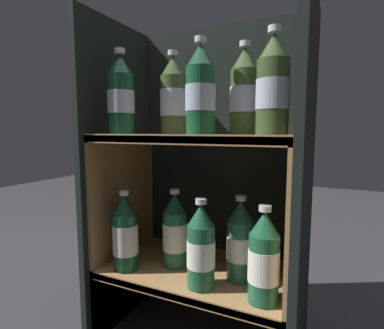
{
  "coord_description": "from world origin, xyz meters",
  "views": [
    {
      "loc": [
        0.35,
        -0.63,
        0.64
      ],
      "look_at": [
        0.0,
        0.11,
        0.54
      ],
      "focal_mm": 28.0,
      "sensor_mm": 36.0,
      "label": 1
    }
  ],
  "objects_px": {
    "bottle_lower_front_1": "(201,248)",
    "bottle_lower_back_0": "(175,232)",
    "bottle_upper_back_1": "(244,94)",
    "bottle_upper_back_0": "(173,98)",
    "bottle_upper_front_2": "(273,88)",
    "bottle_lower_front_0": "(125,235)",
    "bottle_lower_front_2": "(264,260)",
    "bottle_lower_back_1": "(240,242)",
    "bottle_upper_front_0": "(121,97)",
    "bottle_upper_front_1": "(200,92)"
  },
  "relations": [
    {
      "from": "bottle_lower_front_1",
      "to": "bottle_upper_front_1",
      "type": "bearing_deg",
      "value": 180.0
    },
    {
      "from": "bottle_upper_front_1",
      "to": "bottle_upper_back_0",
      "type": "relative_size",
      "value": 1.0
    },
    {
      "from": "bottle_lower_front_0",
      "to": "bottle_lower_front_1",
      "type": "height_order",
      "value": "same"
    },
    {
      "from": "bottle_lower_front_0",
      "to": "bottle_lower_front_1",
      "type": "distance_m",
      "value": 0.24
    },
    {
      "from": "bottle_upper_front_0",
      "to": "bottle_lower_front_1",
      "type": "distance_m",
      "value": 0.47
    },
    {
      "from": "bottle_upper_front_2",
      "to": "bottle_upper_back_0",
      "type": "bearing_deg",
      "value": 164.49
    },
    {
      "from": "bottle_lower_front_0",
      "to": "bottle_lower_front_2",
      "type": "xyz_separation_m",
      "value": [
        0.41,
        0.0,
        0.0
      ]
    },
    {
      "from": "bottle_lower_front_0",
      "to": "bottle_upper_front_0",
      "type": "bearing_deg",
      "value": -180.0
    },
    {
      "from": "bottle_upper_front_0",
      "to": "bottle_lower_back_0",
      "type": "bearing_deg",
      "value": 33.47
    },
    {
      "from": "bottle_upper_back_0",
      "to": "bottle_upper_back_1",
      "type": "relative_size",
      "value": 1.0
    },
    {
      "from": "bottle_upper_front_1",
      "to": "bottle_lower_front_2",
      "type": "xyz_separation_m",
      "value": [
        0.17,
        0.0,
        -0.4
      ]
    },
    {
      "from": "bottle_lower_front_2",
      "to": "bottle_lower_back_1",
      "type": "distance_m",
      "value": 0.12
    },
    {
      "from": "bottle_upper_front_0",
      "to": "bottle_lower_back_1",
      "type": "height_order",
      "value": "bottle_upper_front_0"
    },
    {
      "from": "bottle_upper_front_2",
      "to": "bottle_upper_back_0",
      "type": "relative_size",
      "value": 1.0
    },
    {
      "from": "bottle_upper_back_0",
      "to": "bottle_lower_front_2",
      "type": "bearing_deg",
      "value": -16.0
    },
    {
      "from": "bottle_upper_front_2",
      "to": "bottle_lower_front_0",
      "type": "relative_size",
      "value": 1.0
    },
    {
      "from": "bottle_upper_front_1",
      "to": "bottle_lower_back_1",
      "type": "height_order",
      "value": "bottle_upper_front_1"
    },
    {
      "from": "bottle_lower_front_0",
      "to": "bottle_lower_back_1",
      "type": "relative_size",
      "value": 1.0
    },
    {
      "from": "bottle_upper_front_2",
      "to": "bottle_lower_back_1",
      "type": "height_order",
      "value": "bottle_upper_front_2"
    },
    {
      "from": "bottle_upper_front_0",
      "to": "bottle_lower_back_1",
      "type": "xyz_separation_m",
      "value": [
        0.33,
        0.08,
        -0.4
      ]
    },
    {
      "from": "bottle_upper_front_2",
      "to": "bottle_upper_back_1",
      "type": "xyz_separation_m",
      "value": [
        -0.09,
        0.08,
        0.0
      ]
    },
    {
      "from": "bottle_lower_front_2",
      "to": "bottle_upper_front_2",
      "type": "bearing_deg",
      "value": -0.0
    },
    {
      "from": "bottle_upper_back_1",
      "to": "bottle_lower_front_0",
      "type": "distance_m",
      "value": 0.52
    },
    {
      "from": "bottle_lower_front_1",
      "to": "bottle_lower_front_2",
      "type": "bearing_deg",
      "value": 0.0
    },
    {
      "from": "bottle_upper_front_0",
      "to": "bottle_upper_back_0",
      "type": "bearing_deg",
      "value": 34.09
    },
    {
      "from": "bottle_lower_back_0",
      "to": "bottle_upper_back_1",
      "type": "bearing_deg",
      "value": 0.0
    },
    {
      "from": "bottle_upper_front_0",
      "to": "bottle_upper_back_0",
      "type": "distance_m",
      "value": 0.15
    },
    {
      "from": "bottle_upper_front_0",
      "to": "bottle_lower_back_1",
      "type": "bearing_deg",
      "value": 14.11
    },
    {
      "from": "bottle_upper_front_1",
      "to": "bottle_lower_back_1",
      "type": "xyz_separation_m",
      "value": [
        0.08,
        0.08,
        -0.4
      ]
    },
    {
      "from": "bottle_upper_front_1",
      "to": "bottle_lower_front_0",
      "type": "xyz_separation_m",
      "value": [
        -0.24,
        0.0,
        -0.4
      ]
    },
    {
      "from": "bottle_upper_front_0",
      "to": "bottle_upper_back_1",
      "type": "bearing_deg",
      "value": 13.98
    },
    {
      "from": "bottle_upper_back_1",
      "to": "bottle_upper_front_2",
      "type": "bearing_deg",
      "value": -43.26
    },
    {
      "from": "bottle_upper_front_2",
      "to": "bottle_lower_front_0",
      "type": "xyz_separation_m",
      "value": [
        -0.42,
        0.0,
        -0.4
      ]
    },
    {
      "from": "bottle_upper_back_1",
      "to": "bottle_upper_back_0",
      "type": "bearing_deg",
      "value": 180.0
    },
    {
      "from": "bottle_upper_front_2",
      "to": "bottle_lower_front_0",
      "type": "distance_m",
      "value": 0.58
    },
    {
      "from": "bottle_upper_back_0",
      "to": "bottle_lower_front_0",
      "type": "xyz_separation_m",
      "value": [
        -0.12,
        -0.08,
        -0.4
      ]
    },
    {
      "from": "bottle_upper_front_0",
      "to": "bottle_upper_front_2",
      "type": "relative_size",
      "value": 1.0
    },
    {
      "from": "bottle_upper_front_0",
      "to": "bottle_upper_back_0",
      "type": "xyz_separation_m",
      "value": [
        0.12,
        0.08,
        -0.0
      ]
    },
    {
      "from": "bottle_lower_front_0",
      "to": "bottle_lower_front_1",
      "type": "xyz_separation_m",
      "value": [
        0.24,
        -0.0,
        0.0
      ]
    },
    {
      "from": "bottle_lower_back_0",
      "to": "bottle_lower_back_1",
      "type": "distance_m",
      "value": 0.2
    },
    {
      "from": "bottle_upper_front_2",
      "to": "bottle_lower_back_0",
      "type": "height_order",
      "value": "bottle_upper_front_2"
    },
    {
      "from": "bottle_lower_front_0",
      "to": "bottle_lower_back_1",
      "type": "distance_m",
      "value": 0.34
    },
    {
      "from": "bottle_lower_front_1",
      "to": "bottle_lower_back_0",
      "type": "xyz_separation_m",
      "value": [
        -0.12,
        0.08,
        -0.0
      ]
    },
    {
      "from": "bottle_upper_front_1",
      "to": "bottle_lower_front_2",
      "type": "bearing_deg",
      "value": 0.0
    },
    {
      "from": "bottle_upper_front_1",
      "to": "bottle_lower_back_1",
      "type": "relative_size",
      "value": 1.0
    },
    {
      "from": "bottle_upper_front_1",
      "to": "bottle_lower_front_0",
      "type": "height_order",
      "value": "bottle_upper_front_1"
    },
    {
      "from": "bottle_lower_front_2",
      "to": "bottle_lower_back_1",
      "type": "height_order",
      "value": "same"
    },
    {
      "from": "bottle_upper_front_1",
      "to": "bottle_lower_front_2",
      "type": "relative_size",
      "value": 1.0
    },
    {
      "from": "bottle_upper_front_2",
      "to": "bottle_lower_back_0",
      "type": "distance_m",
      "value": 0.5
    },
    {
      "from": "bottle_lower_front_2",
      "to": "bottle_lower_back_0",
      "type": "height_order",
      "value": "same"
    }
  ]
}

